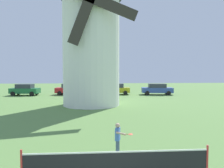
{
  "coord_description": "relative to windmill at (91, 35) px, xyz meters",
  "views": [
    {
      "loc": [
        -0.36,
        -3.67,
        3.21
      ],
      "look_at": [
        0.24,
        4.42,
        2.78
      ],
      "focal_mm": 35.58,
      "sensor_mm": 36.0,
      "label": 1
    }
  ],
  "objects": [
    {
      "name": "tennis_net",
      "position": [
        1.01,
        -15.49,
        -6.07
      ],
      "size": [
        5.32,
        0.06,
        1.1
      ],
      "color": "red",
      "rests_on": "ground_plane"
    },
    {
      "name": "player_far",
      "position": [
        1.28,
        -13.14,
        -6.05
      ],
      "size": [
        0.69,
        0.68,
        1.24
      ],
      "color": "slate",
      "rests_on": "ground_plane"
    },
    {
      "name": "parked_car_red",
      "position": [
        -3.09,
        10.11,
        -5.94
      ],
      "size": [
        4.39,
        2.13,
        1.56
      ],
      "color": "red",
      "rests_on": "ground_plane"
    },
    {
      "name": "parked_car_mustard",
      "position": [
        3.25,
        10.0,
        -5.94
      ],
      "size": [
        4.15,
        2.15,
        1.56
      ],
      "color": "#999919",
      "rests_on": "ground_plane"
    },
    {
      "name": "parked_car_blue",
      "position": [
        9.12,
        9.31,
        -5.94
      ],
      "size": [
        4.52,
        2.33,
        1.56
      ],
      "color": "#334C99",
      "rests_on": "ground_plane"
    },
    {
      "name": "parked_car_green",
      "position": [
        -9.34,
        9.71,
        -5.94
      ],
      "size": [
        4.0,
        2.23,
        1.56
      ],
      "color": "#1E6638",
      "rests_on": "ground_plane"
    },
    {
      "name": "windmill",
      "position": [
        0.0,
        0.0,
        0.0
      ],
      "size": [
        7.94,
        6.18,
        13.29
      ],
      "color": "white",
      "rests_on": "ground_plane"
    }
  ]
}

